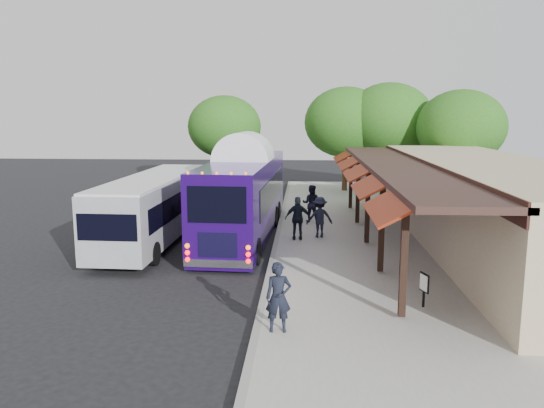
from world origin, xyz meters
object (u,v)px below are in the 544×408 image
(ped_d, at_px, (320,217))
(sign_board, at_px, (424,284))
(city_bus, at_px, (155,205))
(ped_c, at_px, (298,218))
(ped_b, at_px, (311,203))
(coach_bus, at_px, (244,193))
(ped_a, at_px, (278,297))

(ped_d, bearing_deg, sign_board, 97.22)
(city_bus, distance_m, ped_c, 6.14)
(ped_c, bearing_deg, ped_b, -100.72)
(coach_bus, relative_size, sign_board, 12.03)
(ped_a, relative_size, ped_b, 0.95)
(ped_c, height_order, ped_d, ped_c)
(city_bus, relative_size, ped_c, 5.70)
(ped_b, height_order, ped_c, ped_c)
(coach_bus, bearing_deg, sign_board, -53.09)
(coach_bus, xyz_separation_m, city_bus, (-3.72, -1.02, -0.43))
(ped_b, distance_m, ped_d, 3.33)
(ped_a, xyz_separation_m, sign_board, (3.93, 1.89, -0.21))
(ped_c, xyz_separation_m, ped_d, (0.93, 0.55, -0.04))
(ped_d, bearing_deg, coach_bus, -18.92)
(ped_b, bearing_deg, coach_bus, 51.54)
(ped_b, xyz_separation_m, ped_d, (0.32, -3.31, -0.03))
(ped_a, bearing_deg, coach_bus, 95.29)
(coach_bus, height_order, sign_board, coach_bus)
(ped_c, relative_size, sign_board, 1.91)
(ped_d, bearing_deg, ped_c, 20.09)
(coach_bus, bearing_deg, city_bus, -162.12)
(ped_c, bearing_deg, city_bus, -2.07)
(coach_bus, height_order, ped_d, coach_bus)
(city_bus, bearing_deg, ped_b, 31.17)
(ped_c, bearing_deg, ped_d, -151.21)
(ped_b, distance_m, sign_board, 11.97)
(ped_a, relative_size, ped_c, 0.94)
(city_bus, height_order, ped_a, city_bus)
(sign_board, bearing_deg, ped_c, 95.75)
(ped_c, bearing_deg, ped_a, 86.02)
(ped_a, xyz_separation_m, ped_d, (1.28, 10.16, 0.01))
(city_bus, relative_size, sign_board, 10.88)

